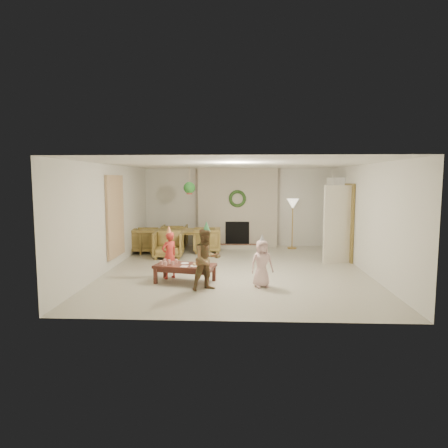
# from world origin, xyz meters

# --- Properties ---
(floor) EXTENTS (7.00, 7.00, 0.00)m
(floor) POSITION_xyz_m (0.00, 0.00, 0.00)
(floor) COLOR #B7B29E
(floor) RESTS_ON ground
(ceiling) EXTENTS (7.00, 7.00, 0.00)m
(ceiling) POSITION_xyz_m (0.00, 0.00, 2.50)
(ceiling) COLOR white
(ceiling) RESTS_ON wall_back
(wall_back) EXTENTS (7.00, 0.00, 7.00)m
(wall_back) POSITION_xyz_m (0.00, 3.50, 1.25)
(wall_back) COLOR silver
(wall_back) RESTS_ON floor
(wall_front) EXTENTS (7.00, 0.00, 7.00)m
(wall_front) POSITION_xyz_m (0.00, -3.50, 1.25)
(wall_front) COLOR silver
(wall_front) RESTS_ON floor
(wall_left) EXTENTS (0.00, 7.00, 7.00)m
(wall_left) POSITION_xyz_m (-3.00, 0.00, 1.25)
(wall_left) COLOR silver
(wall_left) RESTS_ON floor
(wall_right) EXTENTS (0.00, 7.00, 7.00)m
(wall_right) POSITION_xyz_m (3.00, 0.00, 1.25)
(wall_right) COLOR silver
(wall_right) RESTS_ON floor
(fireplace_mass) EXTENTS (2.50, 0.40, 2.50)m
(fireplace_mass) POSITION_xyz_m (0.00, 3.30, 1.25)
(fireplace_mass) COLOR #5A171C
(fireplace_mass) RESTS_ON floor
(fireplace_hearth) EXTENTS (1.60, 0.30, 0.12)m
(fireplace_hearth) POSITION_xyz_m (0.00, 2.95, 0.06)
(fireplace_hearth) COLOR maroon
(fireplace_hearth) RESTS_ON floor
(fireplace_firebox) EXTENTS (0.75, 0.12, 0.75)m
(fireplace_firebox) POSITION_xyz_m (0.00, 3.12, 0.45)
(fireplace_firebox) COLOR black
(fireplace_firebox) RESTS_ON floor
(fireplace_wreath) EXTENTS (0.54, 0.10, 0.54)m
(fireplace_wreath) POSITION_xyz_m (0.00, 3.07, 1.55)
(fireplace_wreath) COLOR #1E3F17
(fireplace_wreath) RESTS_ON fireplace_mass
(floor_lamp_base) EXTENTS (0.29, 0.29, 0.03)m
(floor_lamp_base) POSITION_xyz_m (1.72, 3.00, 0.02)
(floor_lamp_base) COLOR gold
(floor_lamp_base) RESTS_ON floor
(floor_lamp_post) EXTENTS (0.03, 0.03, 1.40)m
(floor_lamp_post) POSITION_xyz_m (1.72, 3.00, 0.73)
(floor_lamp_post) COLOR gold
(floor_lamp_post) RESTS_ON floor
(floor_lamp_shade) EXTENTS (0.37, 0.37, 0.31)m
(floor_lamp_shade) POSITION_xyz_m (1.72, 3.00, 1.40)
(floor_lamp_shade) COLOR beige
(floor_lamp_shade) RESTS_ON floor_lamp_post
(bookshelf_carcass) EXTENTS (0.30, 1.00, 2.20)m
(bookshelf_carcass) POSITION_xyz_m (2.84, 2.30, 1.10)
(bookshelf_carcass) COLOR white
(bookshelf_carcass) RESTS_ON floor
(bookshelf_shelf_a) EXTENTS (0.30, 0.92, 0.03)m
(bookshelf_shelf_a) POSITION_xyz_m (2.82, 2.30, 0.45)
(bookshelf_shelf_a) COLOR white
(bookshelf_shelf_a) RESTS_ON bookshelf_carcass
(bookshelf_shelf_b) EXTENTS (0.30, 0.92, 0.03)m
(bookshelf_shelf_b) POSITION_xyz_m (2.82, 2.30, 0.85)
(bookshelf_shelf_b) COLOR white
(bookshelf_shelf_b) RESTS_ON bookshelf_carcass
(bookshelf_shelf_c) EXTENTS (0.30, 0.92, 0.03)m
(bookshelf_shelf_c) POSITION_xyz_m (2.82, 2.30, 1.25)
(bookshelf_shelf_c) COLOR white
(bookshelf_shelf_c) RESTS_ON bookshelf_carcass
(bookshelf_shelf_d) EXTENTS (0.30, 0.92, 0.03)m
(bookshelf_shelf_d) POSITION_xyz_m (2.82, 2.30, 1.65)
(bookshelf_shelf_d) COLOR white
(bookshelf_shelf_d) RESTS_ON bookshelf_carcass
(books_row_lower) EXTENTS (0.20, 0.40, 0.24)m
(books_row_lower) POSITION_xyz_m (2.80, 2.15, 0.59)
(books_row_lower) COLOR #B82234
(books_row_lower) RESTS_ON bookshelf_shelf_a
(books_row_mid) EXTENTS (0.20, 0.44, 0.24)m
(books_row_mid) POSITION_xyz_m (2.80, 2.35, 0.99)
(books_row_mid) COLOR navy
(books_row_mid) RESTS_ON bookshelf_shelf_b
(books_row_upper) EXTENTS (0.20, 0.36, 0.22)m
(books_row_upper) POSITION_xyz_m (2.80, 2.20, 1.38)
(books_row_upper) COLOR gold
(books_row_upper) RESTS_ON bookshelf_shelf_c
(door_frame) EXTENTS (0.05, 0.86, 2.04)m
(door_frame) POSITION_xyz_m (2.96, 1.20, 1.02)
(door_frame) COLOR olive
(door_frame) RESTS_ON floor
(door_leaf) EXTENTS (0.77, 0.32, 2.00)m
(door_leaf) POSITION_xyz_m (2.58, 0.82, 1.00)
(door_leaf) COLOR beige
(door_leaf) RESTS_ON floor
(curtain_panel) EXTENTS (0.06, 1.20, 2.00)m
(curtain_panel) POSITION_xyz_m (-2.96, 0.20, 1.25)
(curtain_panel) COLOR #CCB990
(curtain_panel) RESTS_ON wall_left
(dining_table) EXTENTS (1.94, 1.16, 0.66)m
(dining_table) POSITION_xyz_m (-1.92, 2.15, 0.33)
(dining_table) COLOR olive
(dining_table) RESTS_ON floor
(dining_chair_near) EXTENTS (0.83, 0.85, 0.73)m
(dining_chair_near) POSITION_xyz_m (-1.87, 1.32, 0.37)
(dining_chair_near) COLOR olive
(dining_chair_near) RESTS_ON floor
(dining_chair_far) EXTENTS (0.83, 0.85, 0.73)m
(dining_chair_far) POSITION_xyz_m (-1.97, 2.97, 0.37)
(dining_chair_far) COLOR olive
(dining_chair_far) RESTS_ON floor
(dining_chair_left) EXTENTS (0.85, 0.83, 0.73)m
(dining_chair_left) POSITION_xyz_m (-2.75, 2.09, 0.37)
(dining_chair_left) COLOR olive
(dining_chair_left) RESTS_ON floor
(dining_chair_right) EXTENTS (0.85, 0.83, 0.73)m
(dining_chair_right) POSITION_xyz_m (-0.89, 2.21, 0.37)
(dining_chair_right) COLOR olive
(dining_chair_right) RESTS_ON floor
(hanging_plant_cord) EXTENTS (0.01, 0.01, 0.70)m
(hanging_plant_cord) POSITION_xyz_m (-1.30, 1.50, 2.15)
(hanging_plant_cord) COLOR tan
(hanging_plant_cord) RESTS_ON ceiling
(hanging_plant_pot) EXTENTS (0.16, 0.16, 0.12)m
(hanging_plant_pot) POSITION_xyz_m (-1.30, 1.50, 1.80)
(hanging_plant_pot) COLOR brown
(hanging_plant_pot) RESTS_ON hanging_plant_cord
(hanging_plant_foliage) EXTENTS (0.32, 0.32, 0.32)m
(hanging_plant_foliage) POSITION_xyz_m (-1.30, 1.50, 1.92)
(hanging_plant_foliage) COLOR #1B531C
(hanging_plant_foliage) RESTS_ON hanging_plant_pot
(coffee_table_top) EXTENTS (1.33, 0.86, 0.06)m
(coffee_table_top) POSITION_xyz_m (-1.04, -1.25, 0.35)
(coffee_table_top) COLOR #4F241A
(coffee_table_top) RESTS_ON floor
(coffee_table_apron) EXTENTS (1.22, 0.75, 0.08)m
(coffee_table_apron) POSITION_xyz_m (-1.04, -1.25, 0.28)
(coffee_table_apron) COLOR #4F241A
(coffee_table_apron) RESTS_ON floor
(coffee_leg_fl) EXTENTS (0.08, 0.08, 0.32)m
(coffee_leg_fl) POSITION_xyz_m (-1.64, -1.38, 0.16)
(coffee_leg_fl) COLOR #4F241A
(coffee_leg_fl) RESTS_ON floor
(coffee_leg_fr) EXTENTS (0.08, 0.08, 0.32)m
(coffee_leg_fr) POSITION_xyz_m (-0.55, -1.61, 0.16)
(coffee_leg_fr) COLOR #4F241A
(coffee_leg_fr) RESTS_ON floor
(coffee_leg_bl) EXTENTS (0.08, 0.08, 0.32)m
(coffee_leg_bl) POSITION_xyz_m (-1.53, -0.89, 0.16)
(coffee_leg_bl) COLOR #4F241A
(coffee_leg_bl) RESTS_ON floor
(coffee_leg_br) EXTENTS (0.08, 0.08, 0.32)m
(coffee_leg_br) POSITION_xyz_m (-0.44, -1.12, 0.16)
(coffee_leg_br) COLOR #4F241A
(coffee_leg_br) RESTS_ON floor
(cup_a) EXTENTS (0.08, 0.08, 0.09)m
(cup_a) POSITION_xyz_m (-1.53, -1.29, 0.42)
(cup_a) COLOR white
(cup_a) RESTS_ON coffee_table_top
(cup_b) EXTENTS (0.08, 0.08, 0.09)m
(cup_b) POSITION_xyz_m (-1.49, -1.10, 0.42)
(cup_b) COLOR white
(cup_b) RESTS_ON coffee_table_top
(cup_c) EXTENTS (0.08, 0.08, 0.09)m
(cup_c) POSITION_xyz_m (-1.43, -1.36, 0.42)
(cup_c) COLOR white
(cup_c) RESTS_ON coffee_table_top
(cup_d) EXTENTS (0.08, 0.08, 0.09)m
(cup_d) POSITION_xyz_m (-1.39, -1.17, 0.42)
(cup_d) COLOR white
(cup_d) RESTS_ON coffee_table_top
(cup_e) EXTENTS (0.08, 0.08, 0.09)m
(cup_e) POSITION_xyz_m (-1.29, -1.31, 0.42)
(cup_e) COLOR white
(cup_e) RESTS_ON coffee_table_top
(cup_f) EXTENTS (0.08, 0.08, 0.09)m
(cup_f) POSITION_xyz_m (-1.25, -1.13, 0.42)
(cup_f) COLOR white
(cup_f) RESTS_ON coffee_table_top
(plate_a) EXTENTS (0.20, 0.20, 0.01)m
(plate_a) POSITION_xyz_m (-1.06, -1.13, 0.38)
(plate_a) COLOR white
(plate_a) RESTS_ON coffee_table_top
(plate_b) EXTENTS (0.20, 0.20, 0.01)m
(plate_b) POSITION_xyz_m (-0.83, -1.39, 0.38)
(plate_b) COLOR white
(plate_b) RESTS_ON coffee_table_top
(plate_c) EXTENTS (0.20, 0.20, 0.01)m
(plate_c) POSITION_xyz_m (-0.60, -1.25, 0.38)
(plate_c) COLOR white
(plate_c) RESTS_ON coffee_table_top
(food_scoop) EXTENTS (0.08, 0.08, 0.07)m
(food_scoop) POSITION_xyz_m (-0.83, -1.39, 0.42)
(food_scoop) COLOR tan
(food_scoop) RESTS_ON plate_b
(napkin_left) EXTENTS (0.17, 0.17, 0.01)m
(napkin_left) POSITION_xyz_m (-1.03, -1.43, 0.38)
(napkin_left) COLOR #FFBBC0
(napkin_left) RESTS_ON coffee_table_top
(napkin_right) EXTENTS (0.17, 0.17, 0.01)m
(napkin_right) POSITION_xyz_m (-0.68, -1.15, 0.38)
(napkin_right) COLOR #FFBBC0
(napkin_right) RESTS_ON coffee_table_top
(child_red) EXTENTS (0.44, 0.44, 1.02)m
(child_red) POSITION_xyz_m (-1.43, -0.93, 0.51)
(child_red) COLOR #B72E27
(child_red) RESTS_ON floor
(party_hat_red) EXTENTS (0.19, 0.19, 0.19)m
(party_hat_red) POSITION_xyz_m (-1.43, -0.93, 1.06)
(party_hat_red) COLOR gold
(party_hat_red) RESTS_ON child_red
(child_plaid) EXTENTS (0.74, 0.70, 1.21)m
(child_plaid) POSITION_xyz_m (-0.54, -1.81, 0.60)
(child_plaid) COLOR maroon
(child_plaid) RESTS_ON floor
(party_hat_plaid) EXTENTS (0.17, 0.17, 0.20)m
(party_hat_plaid) POSITION_xyz_m (-0.54, -1.81, 1.25)
(party_hat_plaid) COLOR #439D5E
(party_hat_plaid) RESTS_ON child_plaid
(child_pink) EXTENTS (0.53, 0.43, 0.95)m
(child_pink) POSITION_xyz_m (0.54, -1.53, 0.48)
(child_pink) COLOR beige
(child_pink) RESTS_ON floor
(party_hat_pink) EXTENTS (0.14, 0.14, 0.17)m
(party_hat_pink) POSITION_xyz_m (0.54, -1.53, 0.99)
(party_hat_pink) COLOR #A8A8AF
(party_hat_pink) RESTS_ON child_pink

